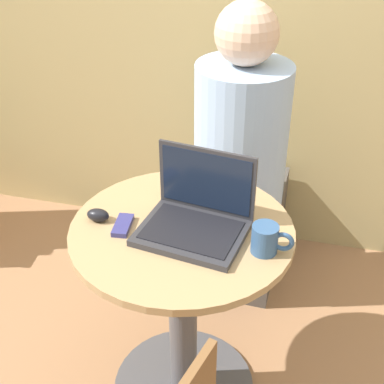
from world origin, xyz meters
name	(u,v)px	position (x,y,z in m)	size (l,w,h in m)	color
round_table	(183,295)	(0.00, 0.00, 0.46)	(0.68, 0.68, 0.74)	#4C4C51
laptop	(196,216)	(0.04, 0.01, 0.79)	(0.34, 0.28, 0.23)	#2D2D33
cell_phone	(123,225)	(-0.17, -0.04, 0.75)	(0.06, 0.11, 0.02)	navy
computer_mouse	(98,215)	(-0.26, -0.03, 0.76)	(0.07, 0.04, 0.04)	black
coffee_cup	(266,239)	(0.26, -0.05, 0.78)	(0.12, 0.08, 0.09)	#335684
person_seated	(241,178)	(0.08, 0.66, 0.53)	(0.37, 0.57, 1.27)	#4C4742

